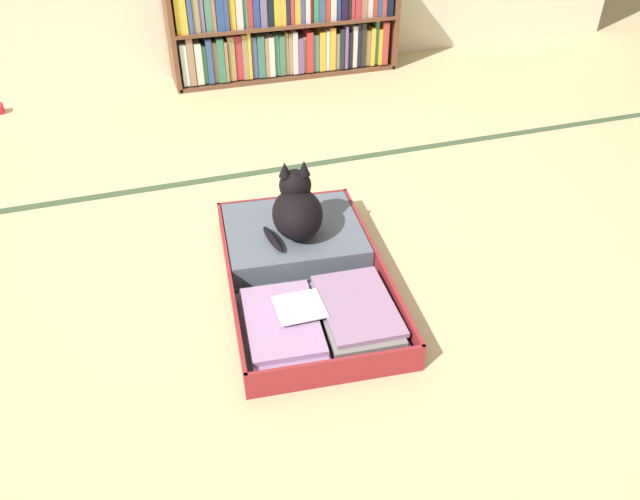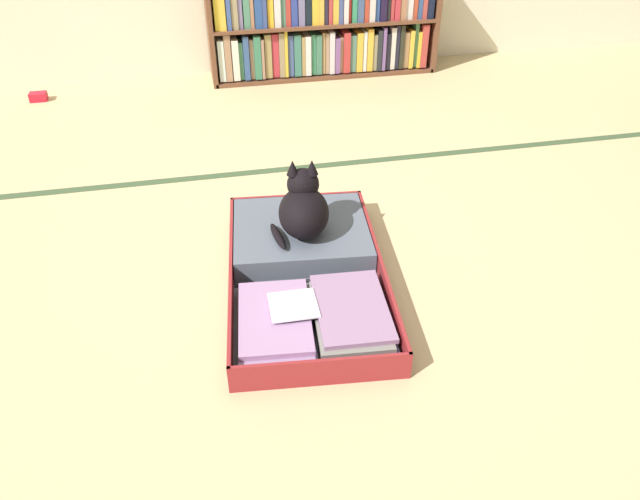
% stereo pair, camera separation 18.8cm
% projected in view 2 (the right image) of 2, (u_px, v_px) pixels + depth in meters
% --- Properties ---
extents(ground_plane, '(10.00, 10.00, 0.00)m').
position_uv_depth(ground_plane, '(306.00, 284.00, 2.29)').
color(ground_plane, tan).
extents(tatami_border, '(4.80, 0.05, 0.00)m').
position_uv_depth(tatami_border, '(271.00, 170.00, 3.01)').
color(tatami_border, '#394E31').
rests_on(tatami_border, ground_plane).
extents(bookshelf, '(1.50, 0.30, 0.69)m').
position_uv_depth(bookshelf, '(323.00, 23.00, 3.96)').
color(bookshelf, brown).
rests_on(bookshelf, ground_plane).
extents(open_suitcase, '(0.66, 1.04, 0.10)m').
position_uv_depth(open_suitcase, '(306.00, 267.00, 2.30)').
color(open_suitcase, maroon).
rests_on(open_suitcase, ground_plane).
extents(black_cat, '(0.25, 0.27, 0.29)m').
position_uv_depth(black_cat, '(303.00, 208.00, 2.33)').
color(black_cat, black).
rests_on(black_cat, open_suitcase).
extents(small_red_pouch, '(0.10, 0.07, 0.05)m').
position_uv_depth(small_red_pouch, '(38.00, 97.00, 3.74)').
color(small_red_pouch, red).
rests_on(small_red_pouch, ground_plane).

